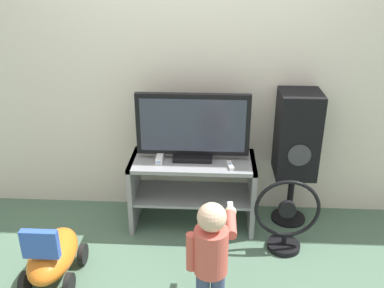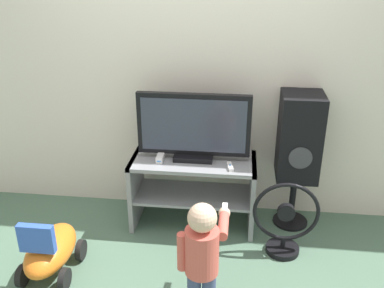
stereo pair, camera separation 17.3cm
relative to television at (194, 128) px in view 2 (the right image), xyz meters
The scene contains 10 objects.
ground_plane 0.87m from the television, 90.00° to the right, with size 16.00×16.00×0.00m, color #4C6B56.
wall_back 0.54m from the television, 90.00° to the left, with size 10.00×0.06×2.60m.
tv_stand 0.46m from the television, 90.00° to the right, with size 0.98×0.45×0.58m.
television is the anchor object (origin of this frame).
game_console 0.35m from the television, behind, with size 0.05×0.19×0.05m.
remote_primary 0.40m from the television, 24.52° to the right, with size 0.06×0.13×0.03m.
child 1.07m from the television, 80.59° to the right, with size 0.30×0.45×0.78m.
speaker_tower 0.81m from the television, ahead, with size 0.31×0.34×1.11m.
floor_fan 0.97m from the television, 24.91° to the right, with size 0.48×0.25×0.58m.
ride_on_toy 1.34m from the television, 140.48° to the right, with size 0.33×0.56×0.49m.
Camera 2 is at (0.34, -2.75, 2.04)m, focal length 40.00 mm.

